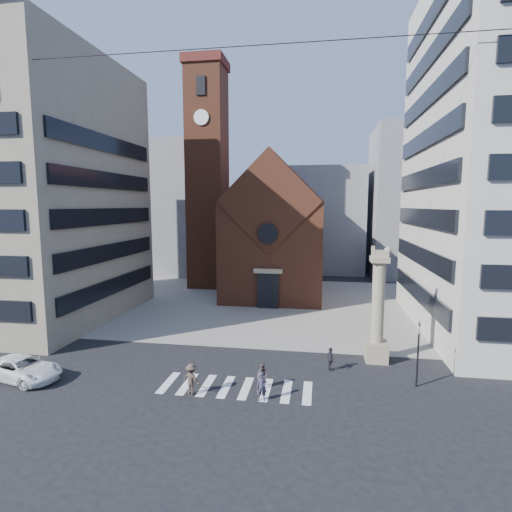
{
  "coord_description": "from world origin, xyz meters",
  "views": [
    {
      "loc": [
        5.7,
        -26.77,
        11.63
      ],
      "look_at": [
        0.07,
        8.0,
        7.11
      ],
      "focal_mm": 28.0,
      "sensor_mm": 36.0,
      "label": 1
    }
  ],
  "objects_px": {
    "lion_column": "(378,316)",
    "traffic_light": "(418,352)",
    "pedestrian_2": "(330,359)",
    "pedestrian_0": "(262,387)",
    "pedestrian_1": "(262,376)",
    "scooter_0": "(222,299)",
    "white_car": "(22,369)"
  },
  "relations": [
    {
      "from": "white_car",
      "to": "pedestrian_2",
      "type": "xyz_separation_m",
      "value": [
        20.38,
        4.78,
        0.08
      ]
    },
    {
      "from": "traffic_light",
      "to": "scooter_0",
      "type": "height_order",
      "value": "traffic_light"
    },
    {
      "from": "white_car",
      "to": "traffic_light",
      "type": "bearing_deg",
      "value": -71.12
    },
    {
      "from": "pedestrian_0",
      "to": "pedestrian_1",
      "type": "relative_size",
      "value": 1.08
    },
    {
      "from": "lion_column",
      "to": "pedestrian_0",
      "type": "height_order",
      "value": "lion_column"
    },
    {
      "from": "lion_column",
      "to": "white_car",
      "type": "xyz_separation_m",
      "value": [
        -23.81,
        -7.12,
        -2.7
      ]
    },
    {
      "from": "pedestrian_1",
      "to": "scooter_0",
      "type": "xyz_separation_m",
      "value": [
        -7.89,
        21.09,
        -0.25
      ]
    },
    {
      "from": "scooter_0",
      "to": "white_car",
      "type": "bearing_deg",
      "value": -129.54
    },
    {
      "from": "white_car",
      "to": "pedestrian_1",
      "type": "relative_size",
      "value": 3.42
    },
    {
      "from": "pedestrian_2",
      "to": "scooter_0",
      "type": "distance_m",
      "value": 21.45
    },
    {
      "from": "white_car",
      "to": "pedestrian_2",
      "type": "bearing_deg",
      "value": -64.8
    },
    {
      "from": "white_car",
      "to": "scooter_0",
      "type": "xyz_separation_m",
      "value": [
        8.14,
        22.39,
        -0.21
      ]
    },
    {
      "from": "white_car",
      "to": "pedestrian_1",
      "type": "height_order",
      "value": "pedestrian_1"
    },
    {
      "from": "lion_column",
      "to": "white_car",
      "type": "bearing_deg",
      "value": -163.36
    },
    {
      "from": "pedestrian_0",
      "to": "pedestrian_1",
      "type": "height_order",
      "value": "pedestrian_0"
    },
    {
      "from": "pedestrian_2",
      "to": "lion_column",
      "type": "bearing_deg",
      "value": -74.33
    },
    {
      "from": "traffic_light",
      "to": "pedestrian_1",
      "type": "distance_m",
      "value": 10.05
    },
    {
      "from": "pedestrian_0",
      "to": "scooter_0",
      "type": "height_order",
      "value": "pedestrian_0"
    },
    {
      "from": "scooter_0",
      "to": "pedestrian_2",
      "type": "bearing_deg",
      "value": -74.77
    },
    {
      "from": "pedestrian_2",
      "to": "pedestrian_1",
      "type": "bearing_deg",
      "value": 110.13
    },
    {
      "from": "pedestrian_0",
      "to": "traffic_light",
      "type": "bearing_deg",
      "value": 5.44
    },
    {
      "from": "pedestrian_1",
      "to": "scooter_0",
      "type": "distance_m",
      "value": 22.52
    },
    {
      "from": "traffic_light",
      "to": "pedestrian_0",
      "type": "distance_m",
      "value": 10.26
    },
    {
      "from": "scooter_0",
      "to": "traffic_light",
      "type": "bearing_deg",
      "value": -67.05
    },
    {
      "from": "pedestrian_1",
      "to": "lion_column",
      "type": "bearing_deg",
      "value": 73.79
    },
    {
      "from": "pedestrian_0",
      "to": "pedestrian_2",
      "type": "height_order",
      "value": "pedestrian_0"
    },
    {
      "from": "lion_column",
      "to": "traffic_light",
      "type": "height_order",
      "value": "lion_column"
    },
    {
      "from": "traffic_light",
      "to": "pedestrian_0",
      "type": "xyz_separation_m",
      "value": [
        -9.57,
        -3.43,
        -1.42
      ]
    },
    {
      "from": "scooter_0",
      "to": "lion_column",
      "type": "bearing_deg",
      "value": -63.82
    },
    {
      "from": "white_car",
      "to": "pedestrian_2",
      "type": "relative_size",
      "value": 3.25
    },
    {
      "from": "white_car",
      "to": "scooter_0",
      "type": "bearing_deg",
      "value": -7.98
    },
    {
      "from": "lion_column",
      "to": "pedestrian_1",
      "type": "height_order",
      "value": "lion_column"
    }
  ]
}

